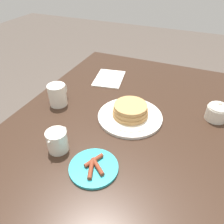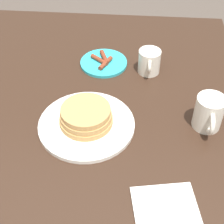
{
  "view_description": "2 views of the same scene",
  "coord_description": "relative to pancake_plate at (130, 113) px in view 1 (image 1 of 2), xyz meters",
  "views": [
    {
      "loc": [
        -0.65,
        -0.19,
        1.29
      ],
      "look_at": [
        -0.01,
        0.08,
        0.77
      ],
      "focal_mm": 35.0,
      "sensor_mm": 36.0,
      "label": 1
    },
    {
      "loc": [
        0.67,
        0.14,
        1.41
      ],
      "look_at": [
        -0.01,
        0.08,
        0.77
      ],
      "focal_mm": 55.0,
      "sensor_mm": 36.0,
      "label": 2
    }
  ],
  "objects": [
    {
      "name": "ground_plane",
      "position": [
        -0.02,
        -0.02,
        -0.76
      ],
      "size": [
        8.0,
        8.0,
        0.0
      ],
      "primitive_type": "plane",
      "color": "#51473F"
    },
    {
      "name": "dining_table",
      "position": [
        -0.02,
        -0.02,
        -0.14
      ],
      "size": [
        1.22,
        0.95,
        0.74
      ],
      "color": "#332116",
      "rests_on": "ground_plane"
    },
    {
      "name": "pancake_plate",
      "position": [
        0.0,
        0.0,
        0.0
      ],
      "size": [
        0.26,
        0.26,
        0.06
      ],
      "color": "white",
      "rests_on": "dining_table"
    },
    {
      "name": "side_plate_bacon",
      "position": [
        -0.29,
        0.02,
        -0.02
      ],
      "size": [
        0.16,
        0.16,
        0.02
      ],
      "color": "#2DADBC",
      "rests_on": "dining_table"
    },
    {
      "name": "coffee_mug",
      "position": [
        -0.03,
        0.32,
        0.03
      ],
      "size": [
        0.11,
        0.08,
        0.09
      ],
      "color": "silver",
      "rests_on": "dining_table"
    },
    {
      "name": "creamer_pitcher",
      "position": [
        -0.26,
        0.17,
        0.02
      ],
      "size": [
        0.11,
        0.07,
        0.09
      ],
      "color": "silver",
      "rests_on": "dining_table"
    },
    {
      "name": "sugar_bowl",
      "position": [
        0.13,
        -0.32,
        0.01
      ],
      "size": [
        0.08,
        0.08,
        0.08
      ],
      "color": "silver",
      "rests_on": "dining_table"
    },
    {
      "name": "napkin",
      "position": [
        0.27,
        0.21,
        -0.02
      ],
      "size": [
        0.21,
        0.17,
        0.01
      ],
      "color": "silver",
      "rests_on": "dining_table"
    }
  ]
}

